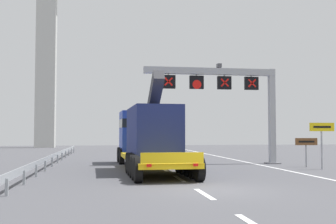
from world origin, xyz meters
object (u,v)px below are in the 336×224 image
(heavy_haul_truck_yellow, at_px, (147,135))
(exit_sign_yellow, at_px, (322,134))
(overhead_lane_gantry, at_px, (229,88))
(bridge_pylon_distant, at_px, (47,3))
(tourist_info_sign_brown, at_px, (306,145))

(heavy_haul_truck_yellow, distance_m, exit_sign_yellow, 10.35)
(exit_sign_yellow, bearing_deg, overhead_lane_gantry, 130.07)
(exit_sign_yellow, bearing_deg, bridge_pylon_distant, 117.97)
(overhead_lane_gantry, bearing_deg, heavy_haul_truck_yellow, -159.17)
(overhead_lane_gantry, xyz_separation_m, heavy_haul_truck_yellow, (-5.91, -2.25, -3.23))
(heavy_haul_truck_yellow, distance_m, tourist_info_sign_brown, 10.03)
(heavy_haul_truck_yellow, bearing_deg, exit_sign_yellow, -14.67)
(overhead_lane_gantry, bearing_deg, tourist_info_sign_brown, -36.55)
(heavy_haul_truck_yellow, relative_size, exit_sign_yellow, 5.18)
(heavy_haul_truck_yellow, xyz_separation_m, tourist_info_sign_brown, (9.98, -0.77, -0.61))
(tourist_info_sign_brown, height_order, bridge_pylon_distant, bridge_pylon_distant)
(exit_sign_yellow, height_order, bridge_pylon_distant, bridge_pylon_distant)
(overhead_lane_gantry, distance_m, exit_sign_yellow, 7.10)
(heavy_haul_truck_yellow, relative_size, tourist_info_sign_brown, 7.81)
(tourist_info_sign_brown, bearing_deg, exit_sign_yellow, -89.12)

